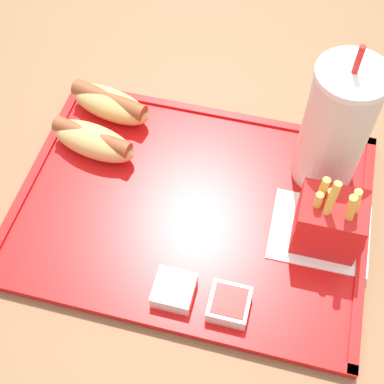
{
  "coord_description": "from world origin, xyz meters",
  "views": [
    {
      "loc": [
        0.11,
        -0.36,
        1.29
      ],
      "look_at": [
        0.02,
        -0.0,
        0.74
      ],
      "focal_mm": 50.0,
      "sensor_mm": 36.0,
      "label": 1
    }
  ],
  "objects": [
    {
      "name": "paper_napkin",
      "position": [
        0.18,
        -0.0,
        0.71
      ],
      "size": [
        0.12,
        0.1,
        0.0
      ],
      "color": "white",
      "rests_on": "food_tray"
    },
    {
      "name": "sauce_cup_ketchup",
      "position": [
        0.09,
        -0.12,
        0.72
      ],
      "size": [
        0.05,
        0.05,
        0.02
      ],
      "color": "silver",
      "rests_on": "food_tray"
    },
    {
      "name": "hot_dog_far",
      "position": [
        -0.13,
        0.12,
        0.73
      ],
      "size": [
        0.13,
        0.08,
        0.04
      ],
      "color": "tan",
      "rests_on": "food_tray"
    },
    {
      "name": "hot_dog_near",
      "position": [
        -0.13,
        0.05,
        0.73
      ],
      "size": [
        0.13,
        0.07,
        0.04
      ],
      "color": "tan",
      "rests_on": "food_tray"
    },
    {
      "name": "fries_carton",
      "position": [
        0.18,
        -0.01,
        0.75
      ],
      "size": [
        0.08,
        0.06,
        0.12
      ],
      "color": "red",
      "rests_on": "food_tray"
    },
    {
      "name": "food_tray",
      "position": [
        0.02,
        -0.0,
        0.71
      ],
      "size": [
        0.44,
        0.33,
        0.01
      ],
      "color": "red",
      "rests_on": "dining_table"
    },
    {
      "name": "soda_cup",
      "position": [
        0.17,
        0.09,
        0.8
      ],
      "size": [
        0.08,
        0.08,
        0.21
      ],
      "color": "silver",
      "rests_on": "food_tray"
    },
    {
      "name": "sauce_cup_mayo",
      "position": [
        0.03,
        -0.12,
        0.72
      ],
      "size": [
        0.05,
        0.05,
        0.02
      ],
      "color": "silver",
      "rests_on": "food_tray"
    },
    {
      "name": "dining_table",
      "position": [
        0.0,
        0.0,
        0.35
      ],
      "size": [
        1.34,
        1.12,
        0.7
      ],
      "color": "brown",
      "rests_on": "ground_plane"
    },
    {
      "name": "ground_plane",
      "position": [
        0.0,
        0.0,
        0.0
      ],
      "size": [
        8.0,
        8.0,
        0.0
      ],
      "primitive_type": "plane",
      "color": "gray"
    }
  ]
}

